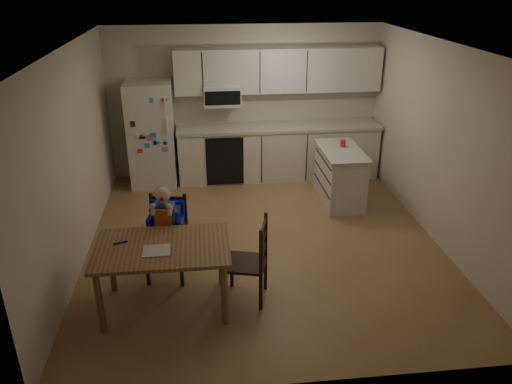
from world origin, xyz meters
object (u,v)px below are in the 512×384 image
object	(u,v)px
chair_booster	(166,222)
chair_side	(254,256)
kitchen_island	(340,176)
red_cup	(343,143)
refrigerator	(152,134)
dining_table	(163,254)

from	to	relation	value
chair_booster	chair_side	bearing A→B (deg)	-22.40
kitchen_island	red_cup	distance (m)	0.49
chair_booster	refrigerator	bearing A→B (deg)	107.34
chair_booster	kitchen_island	bearing A→B (deg)	44.99
dining_table	chair_side	xyz separation A→B (m)	(0.94, 0.03, -0.10)
kitchen_island	chair_side	xyz separation A→B (m)	(-1.56, -2.34, 0.11)
kitchen_island	chair_booster	xyz separation A→B (m)	(-2.50, -1.75, 0.27)
chair_side	refrigerator	bearing A→B (deg)	-144.36
refrigerator	red_cup	xyz separation A→B (m)	(2.91, -0.90, 0.04)
refrigerator	kitchen_island	distance (m)	3.07
dining_table	chair_side	bearing A→B (deg)	1.58
dining_table	chair_side	world-z (taller)	chair_side
red_cup	chair_side	bearing A→B (deg)	-123.04
kitchen_island	dining_table	xyz separation A→B (m)	(-2.50, -2.37, 0.21)
dining_table	kitchen_island	bearing A→B (deg)	43.40
chair_booster	chair_side	xyz separation A→B (m)	(0.93, -0.59, -0.15)
kitchen_island	red_cup	bearing A→B (deg)	69.83
dining_table	chair_booster	bearing A→B (deg)	89.24
chair_side	red_cup	bearing A→B (deg)	161.62
dining_table	chair_side	distance (m)	0.95
refrigerator	chair_booster	size ratio (longest dim) A/B	1.49
chair_booster	chair_side	distance (m)	1.12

